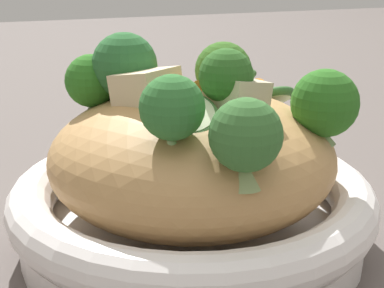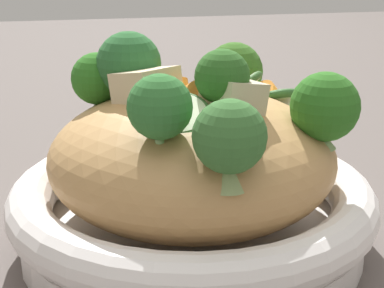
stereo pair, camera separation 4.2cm
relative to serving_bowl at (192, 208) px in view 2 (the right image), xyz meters
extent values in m
plane|color=#59504C|center=(0.00, 0.00, -0.03)|extent=(3.00, 3.00, 0.00)
cylinder|color=white|center=(0.00, 0.00, -0.02)|extent=(0.25, 0.25, 0.02)
torus|color=white|center=(0.00, 0.00, 0.01)|extent=(0.27, 0.27, 0.03)
ellipsoid|color=tan|center=(0.00, 0.00, 0.04)|extent=(0.21, 0.21, 0.10)
torus|color=tan|center=(0.00, 0.04, 0.06)|extent=(0.08, 0.08, 0.02)
torus|color=tan|center=(-0.01, 0.01, 0.06)|extent=(0.07, 0.07, 0.02)
cone|color=#90BA74|center=(0.03, 0.06, 0.07)|extent=(0.02, 0.02, 0.02)
sphere|color=#2F6D30|center=(0.03, 0.06, 0.10)|extent=(0.05, 0.05, 0.04)
cone|color=#91B16B|center=(0.04, -0.04, 0.08)|extent=(0.02, 0.02, 0.01)
sphere|color=#29632F|center=(0.04, -0.04, 0.10)|extent=(0.06, 0.06, 0.05)
cone|color=#95B96F|center=(-0.05, -0.07, 0.06)|extent=(0.03, 0.03, 0.02)
sphere|color=#346420|center=(-0.05, -0.07, 0.09)|extent=(0.07, 0.07, 0.05)
cone|color=#93AD72|center=(-0.08, 0.04, 0.06)|extent=(0.02, 0.02, 0.01)
sphere|color=#2B691F|center=(-0.08, 0.04, 0.09)|extent=(0.06, 0.06, 0.05)
cone|color=#92AF6E|center=(0.06, -0.05, 0.07)|extent=(0.02, 0.02, 0.02)
sphere|color=#2B6C1F|center=(0.06, -0.05, 0.09)|extent=(0.05, 0.05, 0.04)
cone|color=#94B670|center=(-0.01, 0.03, 0.08)|extent=(0.03, 0.03, 0.02)
sphere|color=#2B5E22|center=(-0.01, 0.03, 0.11)|extent=(0.05, 0.05, 0.04)
cone|color=#9AB06D|center=(0.00, 0.09, 0.06)|extent=(0.02, 0.02, 0.02)
sphere|color=#366930|center=(0.00, 0.09, 0.09)|extent=(0.04, 0.04, 0.04)
cylinder|color=orange|center=(-0.07, -0.04, 0.07)|extent=(0.03, 0.03, 0.02)
cylinder|color=orange|center=(-0.08, 0.04, 0.07)|extent=(0.03, 0.03, 0.03)
cylinder|color=orange|center=(-0.04, -0.06, 0.08)|extent=(0.03, 0.02, 0.01)
cylinder|color=orange|center=(0.00, 0.02, 0.09)|extent=(0.03, 0.02, 0.02)
cylinder|color=orange|center=(0.01, -0.02, 0.09)|extent=(0.03, 0.03, 0.02)
cylinder|color=beige|center=(0.02, 0.04, 0.09)|extent=(0.04, 0.04, 0.02)
torus|color=#3A632F|center=(0.02, 0.04, 0.09)|extent=(0.05, 0.05, 0.02)
cylinder|color=beige|center=(-0.04, -0.02, 0.09)|extent=(0.04, 0.04, 0.02)
torus|color=#335C28|center=(-0.04, -0.02, 0.09)|extent=(0.05, 0.05, 0.03)
cylinder|color=beige|center=(-0.01, 0.07, 0.08)|extent=(0.04, 0.04, 0.02)
torus|color=#396029|center=(-0.01, 0.07, 0.08)|extent=(0.05, 0.05, 0.03)
cylinder|color=beige|center=(-0.08, -0.03, 0.07)|extent=(0.04, 0.04, 0.02)
torus|color=#2E5E29|center=(-0.08, -0.03, 0.07)|extent=(0.05, 0.04, 0.03)
cube|color=beige|center=(0.03, -0.01, 0.09)|extent=(0.05, 0.05, 0.03)
cube|color=beige|center=(0.04, -0.06, 0.08)|extent=(0.03, 0.03, 0.02)
cube|color=beige|center=(-0.02, 0.03, 0.09)|extent=(0.05, 0.04, 0.03)
camera|label=1|loc=(0.13, 0.38, 0.19)|focal=54.56mm
camera|label=2|loc=(0.09, 0.39, 0.19)|focal=54.56mm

